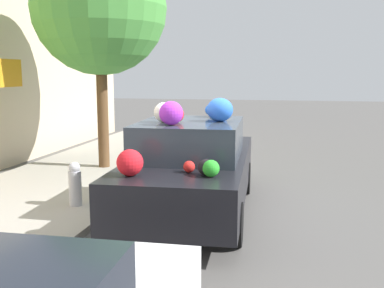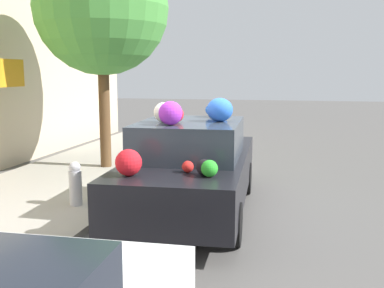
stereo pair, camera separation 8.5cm
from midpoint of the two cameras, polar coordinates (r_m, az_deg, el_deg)
ground_plane at (r=7.20m, az=-0.35°, el=-8.60°), size 60.00×60.00×0.00m
sidewalk_curb at (r=8.20m, az=-19.17°, el=-6.51°), size 24.00×3.20×0.11m
street_tree at (r=10.14m, az=-11.18°, el=16.55°), size 2.86×2.86×4.87m
fire_hydrant at (r=7.32m, az=-14.27°, el=-4.91°), size 0.20×0.20×0.70m
art_car at (r=6.95m, az=0.28°, el=-2.67°), size 4.21×1.88×1.81m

